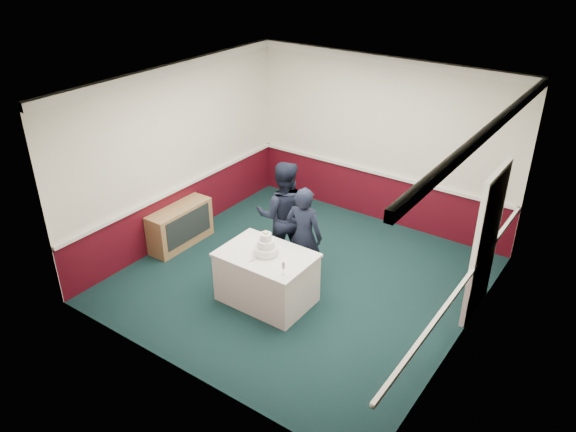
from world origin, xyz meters
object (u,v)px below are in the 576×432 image
Objects in this scene: person_man at (283,215)px; person_woman at (304,236)px; sideboard at (180,226)px; cake_knife at (256,259)px; cake_table at (267,277)px; champagne_flute at (283,266)px; wedding_cake at (266,247)px.

person_man reaches higher than person_woman.
sideboard is 5.45× the size of cake_knife.
cake_table is (2.17, -0.44, 0.05)m from sideboard.
cake_knife is 0.55m from champagne_flute.
champagne_flute is at bearing -29.25° from cake_table.
cake_table is at bearing -90.00° from wedding_cake.
champagne_flute is at bearing -15.17° from sideboard.
cake_knife is (2.14, -0.64, 0.44)m from sideboard.
person_man reaches higher than cake_knife.
person_woman is at bearing 6.85° from sideboard.
person_woman is (0.54, -0.23, -0.09)m from person_man.
cake_knife is 1.07× the size of champagne_flute.
person_man is (-0.38, 0.95, -0.02)m from wedding_cake.
person_man is 1.12× the size of person_woman.
person_woman is (0.19, 0.92, -0.00)m from cake_knife.
champagne_flute is (0.50, -0.28, 0.53)m from cake_table.
champagne_flute is at bearing 92.22° from person_man.
sideboard is at bearing 164.83° from champagne_flute.
cake_table is 0.44m from cake_knife.
wedding_cake is 0.21× the size of person_man.
person_woman reaches higher than sideboard.
person_man reaches higher than champagne_flute.
sideboard is at bearing -2.55° from person_woman.
cake_table is 0.84m from person_woman.
person_woman is (-0.34, 1.00, -0.14)m from champagne_flute.
cake_table is at bearing 100.58° from cake_knife.
sideboard is 0.76× the size of person_woman.
champagne_flute is (0.50, -0.28, 0.03)m from wedding_cake.
champagne_flute reaches higher than cake_knife.
person_woman reaches higher than cake_table.
wedding_cake is at bearing 90.00° from cake_table.
person_man is (-0.88, 1.23, -0.04)m from champagne_flute.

